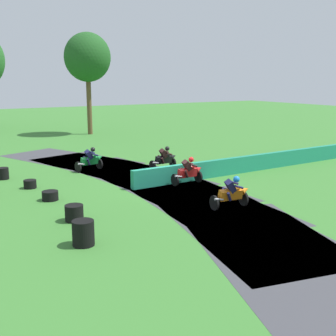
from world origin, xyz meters
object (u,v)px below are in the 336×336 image
(tire_stack_extra_a, at_px, (3,173))
(motorcycle_chase_red, at_px, (189,171))
(tire_stack_near, at_px, (83,233))
(tire_stack_far, at_px, (30,184))
(motorcycle_lead_orange, at_px, (232,193))
(tire_stack_mid_a, at_px, (74,213))
(motorcycle_fourth_green, at_px, (91,159))
(motorcycle_trailing_black, at_px, (165,158))
(tire_stack_mid_b, at_px, (50,196))

(tire_stack_extra_a, bearing_deg, motorcycle_chase_red, -37.71)
(tire_stack_near, bearing_deg, tire_stack_far, 87.64)
(motorcycle_lead_orange, distance_m, tire_stack_near, 6.50)
(motorcycle_chase_red, bearing_deg, tire_stack_far, 154.59)
(tire_stack_far, bearing_deg, tire_stack_mid_a, -87.99)
(motorcycle_chase_red, height_order, motorcycle_fourth_green, motorcycle_chase_red)
(motorcycle_chase_red, xyz_separation_m, tire_stack_mid_a, (-6.68, -2.43, -0.36))
(motorcycle_fourth_green, distance_m, tire_stack_mid_a, 8.79)
(motorcycle_trailing_black, relative_size, tire_stack_far, 2.86)
(tire_stack_mid_b, xyz_separation_m, tire_stack_far, (-0.23, 2.53, -0.00))
(tire_stack_far, bearing_deg, motorcycle_fourth_green, 29.76)
(motorcycle_fourth_green, distance_m, tire_stack_near, 11.19)
(motorcycle_trailing_black, height_order, tire_stack_near, motorcycle_trailing_black)
(motorcycle_lead_orange, relative_size, tire_stack_near, 2.13)
(motorcycle_chase_red, xyz_separation_m, motorcycle_trailing_black, (0.80, 3.64, -0.01))
(tire_stack_mid_b, relative_size, tire_stack_far, 1.17)
(motorcycle_fourth_green, relative_size, tire_stack_mid_b, 2.48)
(motorcycle_lead_orange, relative_size, tire_stack_mid_b, 2.47)
(motorcycle_chase_red, relative_size, tire_stack_far, 2.86)
(motorcycle_fourth_green, distance_m, tire_stack_extra_a, 4.69)
(motorcycle_chase_red, bearing_deg, motorcycle_trailing_black, 77.62)
(tire_stack_mid_a, xyz_separation_m, tire_stack_far, (-0.20, 5.70, -0.10))
(tire_stack_far, relative_size, tire_stack_extra_a, 0.98)
(motorcycle_lead_orange, relative_size, motorcycle_fourth_green, 1.00)
(motorcycle_fourth_green, height_order, tire_stack_mid_b, motorcycle_fourth_green)
(tire_stack_far, distance_m, tire_stack_extra_a, 2.72)
(motorcycle_chase_red, height_order, tire_stack_far, motorcycle_chase_red)
(motorcycle_lead_orange, bearing_deg, tire_stack_mid_a, 163.33)
(motorcycle_chase_red, xyz_separation_m, tire_stack_near, (-7.21, -4.82, -0.26))
(tire_stack_extra_a, bearing_deg, tire_stack_near, -87.88)
(motorcycle_trailing_black, distance_m, tire_stack_mid_b, 8.01)
(motorcycle_lead_orange, distance_m, motorcycle_fourth_green, 9.97)
(motorcycle_chase_red, relative_size, tire_stack_mid_b, 2.45)
(motorcycle_chase_red, relative_size, tire_stack_mid_a, 2.50)
(motorcycle_lead_orange, bearing_deg, motorcycle_fourth_green, 102.74)
(motorcycle_trailing_black, bearing_deg, motorcycle_fourth_green, 153.29)
(tire_stack_near, relative_size, tire_stack_far, 1.36)
(tire_stack_near, xyz_separation_m, tire_stack_extra_a, (-0.40, 10.71, -0.10))
(tire_stack_mid_a, relative_size, tire_stack_extra_a, 1.12)
(motorcycle_chase_red, height_order, tire_stack_extra_a, motorcycle_chase_red)
(motorcycle_fourth_green, distance_m, tire_stack_mid_b, 6.07)
(motorcycle_chase_red, distance_m, tire_stack_mid_a, 7.12)
(tire_stack_mid_a, height_order, tire_stack_extra_a, same)
(motorcycle_fourth_green, bearing_deg, motorcycle_chase_red, -61.94)
(motorcycle_chase_red, bearing_deg, tire_stack_extra_a, 142.29)
(motorcycle_fourth_green, xyz_separation_m, tire_stack_mid_b, (-3.71, -4.78, -0.44))
(tire_stack_far, bearing_deg, tire_stack_extra_a, 105.58)
(motorcycle_lead_orange, relative_size, tire_stack_extra_a, 2.83)
(motorcycle_trailing_black, height_order, motorcycle_fourth_green, motorcycle_fourth_green)
(motorcycle_lead_orange, xyz_separation_m, tire_stack_extra_a, (-6.87, 10.09, -0.34))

